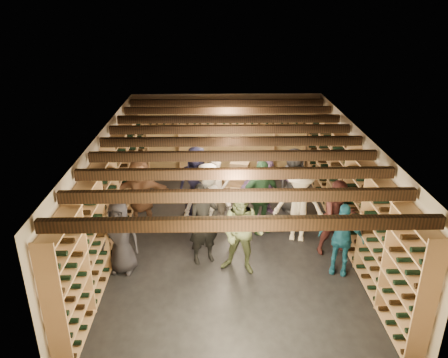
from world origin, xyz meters
The scene contains 23 objects.
ground centered at (0.00, 0.00, 0.00)m, with size 8.00×8.00×0.00m, color black.
walls centered at (0.00, 0.00, 1.20)m, with size 5.52×8.02×2.40m.
ceiling centered at (0.00, 0.00, 2.40)m, with size 5.50×8.00×0.01m, color beige.
ceiling_joists centered at (0.00, 0.00, 2.26)m, with size 5.40×7.12×0.18m.
wine_rack_left centered at (-2.57, 0.00, 1.08)m, with size 0.32×7.50×2.15m.
wine_rack_right centered at (2.57, 0.00, 1.08)m, with size 0.32×7.50×2.15m.
wine_rack_back centered at (0.00, 3.83, 1.07)m, with size 4.70×0.30×2.15m.
crate_stack_left centered at (0.35, 2.50, 0.42)m, with size 0.57×0.44×0.85m.
crate_stack_right centered at (0.10, 2.57, 0.17)m, with size 0.59×0.50×0.34m.
crate_loose centered at (0.33, 2.31, 0.09)m, with size 0.50×0.33×0.17m, color tan.
person_0 centered at (-2.18, -1.26, 0.75)m, with size 0.74×0.48×1.51m, color black.
person_1 centered at (-0.58, -0.95, 0.85)m, with size 0.62×0.41×1.70m, color black.
person_2 centered at (0.16, -1.33, 0.87)m, with size 0.85×0.66×1.75m, color #4C5737.
person_3 centered at (1.46, -0.13, 0.85)m, with size 1.10×0.63×1.70m, color beige.
person_4 centered at (2.06, -1.37, 0.74)m, with size 0.87×0.36×1.48m, color #195876.
person_5 centered at (-2.08, 0.59, 0.83)m, with size 1.55×0.49×1.67m, color brown.
person_6 centered at (-0.80, 1.07, 0.89)m, with size 0.87×0.57×1.78m, color #1F1F41.
person_7 centered at (-0.31, 0.60, 0.86)m, with size 0.63×0.41×1.73m, color gray.
person_8 centered at (2.18, -0.67, 0.81)m, with size 0.79×0.62×1.63m, color #451E1D.
person_9 centered at (-0.51, 0.09, 0.86)m, with size 1.12×0.64×1.73m, color #BEB4AD.
person_10 centered at (0.66, 0.27, 0.86)m, with size 1.01×0.42×1.73m, color #24492E.
person_11 centered at (0.86, 1.14, 0.79)m, with size 1.46×0.47×1.58m, color #7D5B96.
person_12 centered at (1.59, 1.30, 0.82)m, with size 0.80×0.52×1.64m, color #2F2F34.
Camera 1 is at (-0.34, -8.58, 5.06)m, focal length 35.00 mm.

